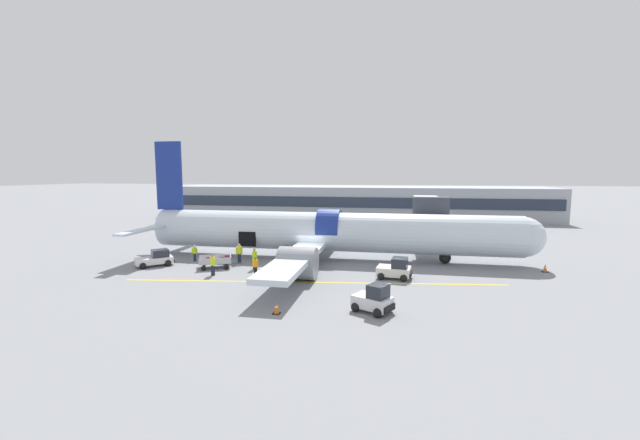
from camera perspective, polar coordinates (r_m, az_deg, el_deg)
The scene contains 17 objects.
ground_plane at distance 36.27m, azimuth -1.70°, elevation -6.33°, with size 500.00×500.00×0.00m, color gray.
apron_marking_line at distance 30.12m, azimuth -0.98°, elevation -9.06°, with size 28.88×4.18×0.01m.
terminal_strip at distance 75.86m, azimuth 4.92°, elevation 2.72°, with size 70.95×13.17×5.74m.
jet_bridge_stub at distance 42.25m, azimuth 15.44°, elevation 1.29°, with size 3.37×8.31×5.96m.
airplane at distance 37.80m, azimuth 0.64°, elevation -1.79°, with size 38.67×29.63×11.46m.
baggage_tug_lead at distance 24.01m, azimuth 7.83°, elevation -11.52°, with size 2.67×2.40×1.74m.
baggage_tug_mid at distance 31.65m, azimuth 10.91°, elevation -7.08°, with size 2.85×2.35×1.65m.
baggage_tug_rear at distance 38.17m, azimuth -22.77°, elevation -5.24°, with size 3.24×3.15×1.43m.
baggage_cart_loading at distance 35.72m, azimuth -14.77°, elevation -5.90°, with size 3.66×2.72×1.11m.
ground_crew_loader_a at distance 33.09m, azimuth -15.33°, elevation -6.22°, with size 0.56×0.55×1.74m.
ground_crew_loader_b at distance 32.09m, azimuth -9.38°, elevation -6.62°, with size 0.56×0.43×1.59m.
ground_crew_driver at distance 38.85m, azimuth -17.78°, elevation -4.55°, with size 0.52×0.46×1.53m.
ground_crew_supervisor at distance 34.41m, azimuth -9.50°, elevation -5.49°, with size 0.50×0.64×1.84m.
ground_crew_helper at distance 36.92m, azimuth -11.67°, elevation -4.70°, with size 0.59×0.58×1.83m.
safety_cone_nose at distance 38.12m, azimuth 29.92°, elevation -6.09°, with size 0.48×0.48×0.70m.
safety_cone_engine_left at distance 23.80m, azimuth -6.36°, elevation -12.58°, with size 0.46×0.46×0.75m.
safety_cone_wingtip at distance 30.79m, azimuth -1.27°, elevation -8.03°, with size 0.54×0.54×0.75m.
Camera 1 is at (7.61, -34.49, 8.23)m, focal length 22.00 mm.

